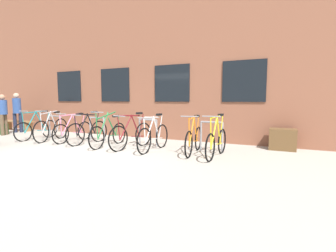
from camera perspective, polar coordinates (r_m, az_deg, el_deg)
ground_plane at (r=6.78m, az=-19.91°, el=-6.21°), size 42.00×42.00×0.00m
storefront_building at (r=12.87m, az=3.28°, el=14.31°), size 28.00×7.96×6.50m
bike_rack at (r=8.16m, az=-10.79°, el=-0.33°), size 6.65×0.05×0.82m
bicycle_green at (r=7.67m, az=-13.57°, el=-1.74°), size 0.44×1.78×1.09m
bicycle_silver at (r=9.41m, az=-25.33°, el=-0.60°), size 0.51×1.72×1.07m
bicycle_pink at (r=8.87m, az=-21.04°, el=-1.02°), size 0.44×1.70×0.99m
bicycle_yellow at (r=6.16m, az=11.16°, el=-3.57°), size 0.44×1.65×1.07m
bicycle_white at (r=6.82m, az=-3.32°, el=-2.50°), size 0.44×1.71×1.03m
bicycle_orange at (r=6.48m, az=5.99°, el=-3.04°), size 0.44×1.69×1.03m
bicycle_black at (r=8.29m, az=-18.05°, el=-1.23°), size 0.44×1.68×1.05m
bicycle_maroon at (r=7.21m, az=-8.41°, el=-2.01°), size 0.47×1.77×1.05m
bicycle_teal at (r=9.96m, az=-28.03°, el=-0.53°), size 0.44×1.70×1.05m
wooden_bench at (r=13.21m, az=-31.45°, el=0.57°), size 1.82×0.40×0.45m
person_by_bench at (r=12.42m, az=-31.51°, el=3.20°), size 0.32×0.32×1.69m
person_browsing at (r=11.76m, az=-33.84°, el=2.75°), size 0.32×0.34×1.62m
backpack at (r=11.98m, az=-33.74°, el=-0.61°), size 0.32×0.27×0.44m
planter_box at (r=7.61m, az=24.98°, el=-2.81°), size 0.70×0.44×0.60m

